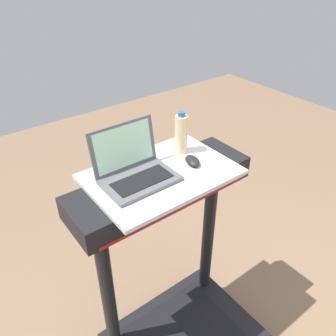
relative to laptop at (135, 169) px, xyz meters
name	(u,v)px	position (x,y,z in m)	size (l,w,h in m)	color
desk_board	(161,174)	(0.12, -0.04, -0.06)	(0.66, 0.46, 0.02)	silver
laptop	(135,169)	(0.00, 0.00, 0.00)	(0.32, 0.25, 0.23)	#515459
computer_mouse	(192,161)	(0.28, -0.07, -0.03)	(0.06, 0.10, 0.03)	black
water_bottle	(181,134)	(0.31, 0.06, 0.05)	(0.06, 0.06, 0.21)	beige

